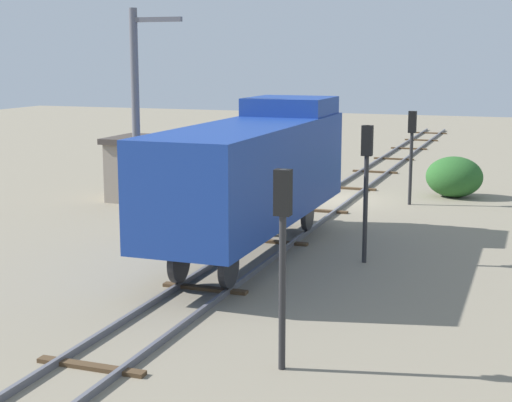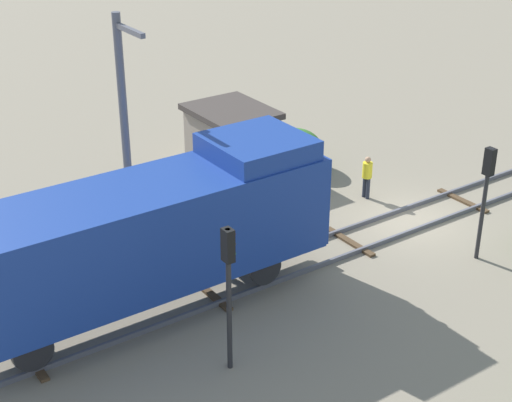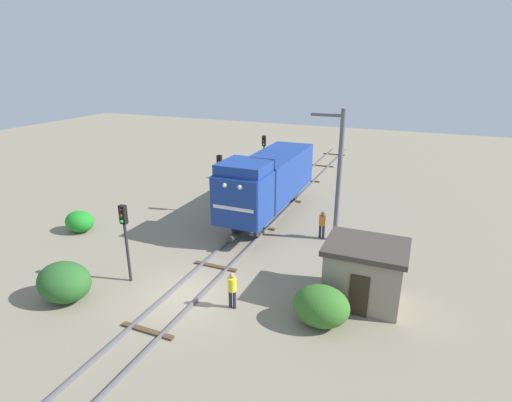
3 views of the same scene
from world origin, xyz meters
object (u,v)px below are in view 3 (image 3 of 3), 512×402
Objects in this scene: worker_near_track at (232,288)px; traffic_signal_mid at (220,173)px; locomotive at (268,179)px; relay_hut at (364,272)px; traffic_signal_near at (125,229)px; catenary_mast at (338,173)px; traffic_signal_far at (264,150)px; worker_by_signal at (322,223)px.

traffic_signal_mid is at bearing -8.22° from worker_near_track.
locomotive is 10.77m from relay_hut.
traffic_signal_mid is 1.19× the size of relay_hut.
traffic_signal_near is at bearing 50.71° from worker_near_track.
catenary_mast is (8.14, 8.59, 1.39)m from traffic_signal_near.
locomotive is 3.43m from traffic_signal_mid.
traffic_signal_far is 2.37× the size of worker_near_track.
relay_hut is (11.10, -15.85, -1.42)m from traffic_signal_far.
worker_near_track is at bearing -72.21° from traffic_signal_far.
traffic_signal_far is at bearing 91.23° from traffic_signal_near.
relay_hut is at bearing 14.40° from traffic_signal_near.
traffic_signal_far is (-0.20, 8.68, -0.08)m from traffic_signal_mid.
traffic_signal_far is 0.52× the size of catenary_mast.
traffic_signal_mid is at bearing -148.82° from worker_by_signal.
relay_hut is (2.56, -5.85, -2.74)m from catenary_mast.
traffic_signal_far is 19.40m from relay_hut.
traffic_signal_far is at bearing 113.57° from locomotive.
catenary_mast reaches higher than locomotive.
relay_hut is at bearing -55.00° from traffic_signal_far.
worker_by_signal is (7.60, -1.40, -1.90)m from traffic_signal_mid.
locomotive is at bearing 72.82° from traffic_signal_near.
traffic_signal_near is at bearing -133.44° from catenary_mast.
catenary_mast is 2.22× the size of relay_hut.
traffic_signal_near is 9.92m from traffic_signal_mid.
catenary_mast is 6.94m from relay_hut.
traffic_signal_far is at bearing 125.00° from relay_hut.
worker_by_signal is 3.22m from catenary_mast.
catenary_mast reaches higher than traffic_signal_near.
worker_by_signal is (1.80, 8.62, 0.00)m from worker_near_track.
catenary_mast is (8.54, -10.01, 1.31)m from traffic_signal_far.
locomotive is 10.83m from traffic_signal_near.
locomotive is at bearing 7.14° from traffic_signal_mid.
traffic_signal_far is at bearing 130.47° from catenary_mast.
traffic_signal_mid is 2.45× the size of worker_near_track.
traffic_signal_mid is 2.45× the size of worker_by_signal.
traffic_signal_mid is at bearing -172.86° from locomotive.
traffic_signal_mid reaches higher than worker_by_signal.
locomotive is at bearing -66.43° from traffic_signal_far.
relay_hut is (5.10, 2.85, 0.40)m from worker_near_track.
relay_hut reaches higher than worker_by_signal.
traffic_signal_near is 11.13m from relay_hut.
traffic_signal_far is at bearing 91.32° from traffic_signal_mid.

